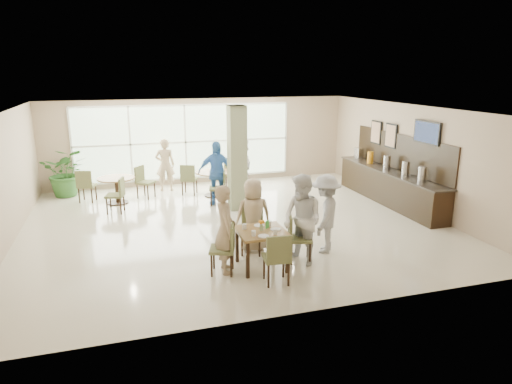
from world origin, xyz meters
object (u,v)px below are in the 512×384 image
object	(u,v)px
adult_b	(240,165)
adult_standing	(165,165)
round_table_left	(116,184)
buffet_counter	(390,184)
teen_right	(302,220)
main_table	(261,235)
teen_left	(225,229)
teen_standing	(325,214)
teen_far	(253,215)
potted_plant	(66,172)
round_table_right	(214,177)
adult_a	(216,173)

from	to	relation	value
adult_b	adult_standing	size ratio (longest dim) A/B	1.10
round_table_left	buffet_counter	distance (m)	7.77
round_table_left	teen_right	size ratio (longest dim) A/B	0.59
main_table	buffet_counter	size ratio (longest dim) A/B	0.19
teen_left	teen_standing	bearing A→B (deg)	-78.48
teen_left	teen_far	size ratio (longest dim) A/B	1.08
round_table_left	teen_left	bearing A→B (deg)	-70.36
buffet_counter	potted_plant	bearing A→B (deg)	158.67
round_table_right	adult_standing	distance (m)	1.71
round_table_right	teen_far	bearing A→B (deg)	-91.34
round_table_right	potted_plant	bearing A→B (deg)	163.34
buffet_counter	adult_a	distance (m)	4.94
buffet_counter	adult_b	distance (m)	4.39
teen_far	teen_standing	world-z (taller)	teen_standing
potted_plant	teen_far	world-z (taller)	teen_far
round_table_left	round_table_right	distance (m)	2.82
teen_left	adult_b	distance (m)	5.51
teen_left	adult_a	bearing A→B (deg)	-7.84
main_table	adult_standing	xyz separation A→B (m)	(-1.12, 6.42, 0.18)
buffet_counter	teen_far	distance (m)	5.27
main_table	adult_a	distance (m)	4.52
round_table_right	adult_a	size ratio (longest dim) A/B	0.62
round_table_left	round_table_right	bearing A→B (deg)	-0.43
adult_b	potted_plant	bearing A→B (deg)	-114.48
adult_a	round_table_right	bearing A→B (deg)	107.39
main_table	teen_far	xyz separation A→B (m)	(0.10, 0.88, 0.12)
teen_far	adult_b	xyz separation A→B (m)	(0.90, 4.39, 0.13)
round_table_left	teen_right	world-z (taller)	teen_right
teen_far	potted_plant	bearing A→B (deg)	-51.38
teen_standing	adult_a	distance (m)	4.35
main_table	teen_left	world-z (taller)	teen_left
teen_left	teen_standing	size ratio (longest dim) A/B	1.02
buffet_counter	teen_standing	bearing A→B (deg)	-140.06
round_table_right	adult_a	bearing A→B (deg)	-97.00
teen_left	adult_b	xyz separation A→B (m)	(1.69, 5.24, 0.07)
teen_standing	adult_standing	distance (m)	6.57
round_table_left	teen_far	distance (m)	5.27
round_table_right	teen_right	world-z (taller)	teen_right
teen_right	teen_standing	world-z (taller)	teen_right
main_table	buffet_counter	bearing A→B (deg)	33.31
adult_b	teen_far	bearing A→B (deg)	-20.77
teen_far	teen_right	size ratio (longest dim) A/B	0.87
main_table	adult_b	distance (m)	5.37
round_table_right	teen_left	distance (m)	5.43
main_table	potted_plant	bearing A→B (deg)	121.25
round_table_right	adult_standing	bearing A→B (deg)	142.01
teen_far	adult_b	distance (m)	4.49
teen_far	adult_a	size ratio (longest dim) A/B	0.87
potted_plant	teen_standing	bearing A→B (deg)	-48.47
teen_far	teen_right	distance (m)	1.16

